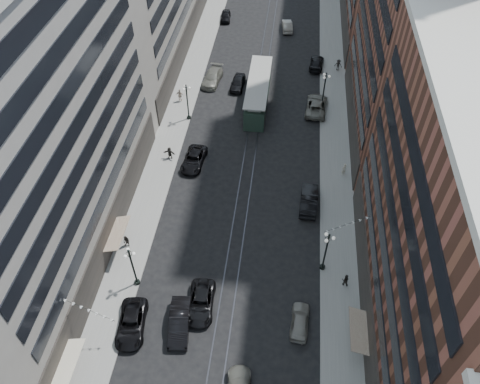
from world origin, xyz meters
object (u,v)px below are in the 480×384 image
at_px(car_4, 300,321).
at_px(pedestrian_2, 127,241).
at_px(car_9, 226,16).
at_px(car_10, 309,200).
at_px(car_13, 238,83).
at_px(pedestrian_7, 345,280).
at_px(lamppost_se_far, 326,251).
at_px(lamppost_sw_mid, 187,101).
at_px(car_8, 212,77).
at_px(pedestrian_8, 344,169).
at_px(car_7, 194,159).
at_px(car_extra_1, 201,303).
at_px(pedestrian_6, 180,95).
at_px(streetcar, 258,93).
at_px(lamppost_se_mid, 324,89).
at_px(car_5, 179,322).
at_px(car_11, 316,105).
at_px(pedestrian_5, 170,153).
at_px(car_2, 131,324).
at_px(lamppost_sw_far, 133,266).
at_px(car_14, 287,26).
at_px(pedestrian_9, 338,65).
at_px(car_12, 317,63).

bearing_deg(car_4, pedestrian_2, -17.33).
height_order(car_9, car_10, car_10).
distance_m(car_4, car_13, 39.57).
bearing_deg(pedestrian_7, lamppost_se_far, -27.22).
xyz_separation_m(lamppost_sw_mid, car_8, (1.82, 9.56, -2.26)).
height_order(car_13, pedestrian_8, pedestrian_8).
xyz_separation_m(lamppost_sw_mid, car_10, (16.83, -14.30, -2.21)).
relative_size(car_9, car_10, 0.80).
bearing_deg(car_7, pedestrian_8, 5.09).
bearing_deg(car_extra_1, car_9, 92.68).
xyz_separation_m(car_7, pedestrian_6, (-4.41, 12.88, 0.38)).
height_order(streetcar, pedestrian_6, streetcar).
height_order(streetcar, car_extra_1, streetcar).
distance_m(lamppost_se_mid, car_7, 21.35).
distance_m(lamppost_se_mid, car_extra_1, 35.80).
distance_m(car_5, car_11, 37.35).
xyz_separation_m(lamppost_se_far, pedestrian_5, (-19.21, 14.65, -2.11)).
bearing_deg(car_2, lamppost_sw_far, 92.92).
xyz_separation_m(car_13, pedestrian_6, (-7.85, -4.64, 0.33)).
xyz_separation_m(streetcar, pedestrian_8, (11.79, -13.71, -0.71)).
relative_size(car_4, car_14, 0.89).
bearing_deg(car_2, car_8, 81.83).
distance_m(lamppost_se_mid, car_11, 2.54).
bearing_deg(lamppost_se_mid, car_11, -132.87).
xyz_separation_m(lamppost_sw_mid, car_7, (2.40, -8.94, -2.36)).
xyz_separation_m(lamppost_se_mid, car_7, (-16.00, -13.94, -2.36)).
distance_m(car_5, pedestrian_7, 16.65).
height_order(lamppost_se_far, pedestrian_6, lamppost_se_far).
relative_size(car_8, pedestrian_8, 3.34).
bearing_deg(car_5, lamppost_se_far, 24.80).
bearing_deg(pedestrian_6, pedestrian_9, -148.88).
bearing_deg(pedestrian_8, lamppost_sw_far, 6.63).
height_order(pedestrian_5, pedestrian_7, pedestrian_5).
height_order(pedestrian_5, car_extra_1, pedestrian_5).
relative_size(car_4, car_10, 0.77).
bearing_deg(pedestrian_2, car_14, 96.61).
distance_m(car_4, pedestrian_2, 19.82).
bearing_deg(lamppost_se_far, car_8, 116.98).
distance_m(car_2, car_7, 22.82).
xyz_separation_m(car_8, pedestrian_5, (-2.63, -17.92, 0.15)).
height_order(streetcar, car_5, streetcar).
xyz_separation_m(pedestrian_5, pedestrian_6, (-1.20, 12.30, 0.14)).
relative_size(car_5, car_14, 1.12).
bearing_deg(car_5, car_13, 82.39).
bearing_deg(car_4, car_14, -82.74).
bearing_deg(car_12, car_2, 75.63).
distance_m(lamppost_se_mid, car_13, 13.26).
distance_m(lamppost_sw_mid, car_13, 10.63).
xyz_separation_m(car_7, car_14, (9.98, 36.37, 0.03)).
xyz_separation_m(pedestrian_2, car_7, (4.68, 13.65, -0.17)).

